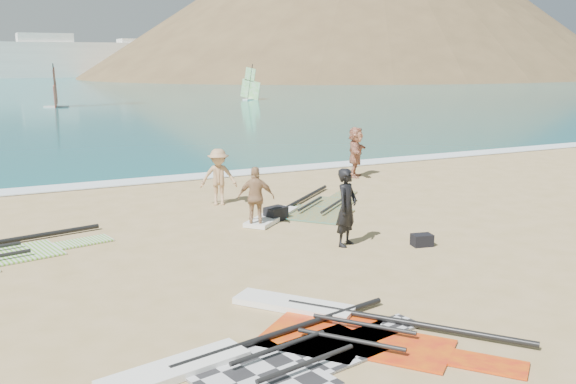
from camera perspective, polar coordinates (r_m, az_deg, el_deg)
name	(u,v)px	position (r m, az deg, el deg)	size (l,w,h in m)	color
ground	(344,276)	(13.64, 4.97, -7.48)	(300.00, 300.00, 0.00)	tan
sea	(5,81)	(143.21, -23.84, 9.05)	(300.00, 240.00, 0.06)	#0C4954
surf_line	(176,179)	(24.65, -9.96, 1.14)	(300.00, 1.20, 0.04)	white
headland_main	(366,76)	(168.25, 6.93, 10.22)	(143.00, 143.00, 45.00)	brown
headland_minor	(448,73)	(197.16, 14.00, 10.19)	(70.00, 70.00, 28.00)	brown
rig_grey	(253,361)	(9.95, -3.15, -14.75)	(5.45, 2.68, 0.20)	#28272A
rig_orange	(302,210)	(19.12, 1.28, -1.62)	(5.26, 4.46, 0.20)	orange
rig_red	(340,325)	(11.18, 4.63, -11.66)	(4.08, 4.96, 0.20)	red
gear_bag_near	(276,214)	(18.13, -1.09, -1.92)	(0.59, 0.43, 0.38)	black
gear_bag_far	(422,240)	(16.01, 11.82, -4.20)	(0.49, 0.34, 0.29)	black
person_wetsuit	(347,207)	(15.58, 5.24, -1.37)	(0.70, 0.46, 1.91)	black
beachgoer_mid	(219,177)	(20.00, -6.19, 1.34)	(1.14, 0.65, 1.76)	tan
beachgoer_back	(256,197)	(17.19, -2.85, -0.49)	(0.98, 0.41, 1.67)	#A9805A
beachgoer_right	(356,152)	(24.74, 6.03, 3.56)	(1.79, 0.57, 1.93)	#B9775D
windsurfer_centre	(55,94)	(63.27, -19.97, 8.15)	(2.30, 2.67, 4.05)	white
windsurfer_right	(250,89)	(70.58, -3.37, 9.12)	(2.12, 2.22, 3.89)	white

